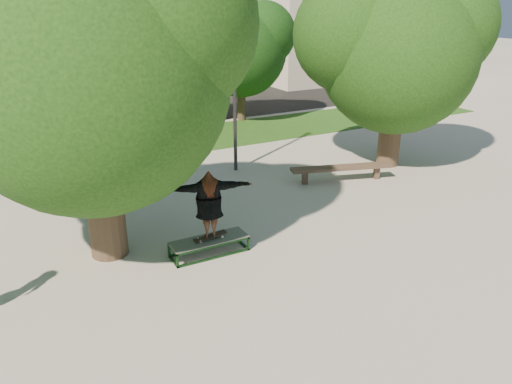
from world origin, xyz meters
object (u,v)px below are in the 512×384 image
tree_left (81,58)px  car_silver_b (175,100)px  grind_box (209,246)px  tree_right (395,45)px  bench (342,169)px  car_grey (121,105)px  lamppost (234,77)px  car_dark (72,106)px

tree_left → car_silver_b: bearing=64.0°
grind_box → tree_right: bearing=21.5°
bench → car_grey: bearing=124.9°
car_silver_b → bench: bearing=-82.9°
tree_right → grind_box: (-8.09, -3.18, -3.90)m
lamppost → bench: lamppost is taller
tree_left → car_grey: size_ratio=1.51×
car_grey → car_silver_b: bearing=-12.4°
car_silver_b → tree_left: bearing=-114.5°
tree_right → bench: size_ratio=1.97×
grind_box → car_silver_b: 15.36m
tree_left → lamppost: 6.70m
tree_right → grind_box: 9.53m
tree_left → car_dark: tree_left is taller
lamppost → car_silver_b: size_ratio=1.35×
tree_left → grind_box: bearing=-29.4°
bench → car_dark: bearing=133.4°
tree_left → car_dark: 14.33m
tree_left → lamppost: (5.29, 3.91, -1.27)m
grind_box → bench: (5.68, 2.48, 0.24)m
lamppost → car_dark: lamppost is taller
grind_box → car_dark: car_dark is taller
bench → car_silver_b: 12.27m
lamppost → tree_right: bearing=-21.3°
car_grey → bench: bearing=-83.2°
grind_box → car_silver_b: bearing=73.1°
tree_left → tree_right: 10.41m
lamppost → car_dark: 10.80m
tree_right → grind_box: bearing=-158.5°
tree_left → car_grey: 14.58m
grind_box → car_grey: (1.70, 14.76, 0.47)m
tree_right → car_grey: size_ratio=1.38×
bench → tree_right: bearing=33.1°
grind_box → bench: size_ratio=0.55×
grind_box → tree_left: bearing=150.6°
lamppost → car_dark: bearing=110.7°
lamppost → grind_box: 6.70m
lamppost → car_grey: lamppost is taller
car_grey → car_silver_b: (2.77, -0.06, -0.00)m
tree_left → car_silver_b: 15.49m
tree_left → bench: 8.85m
car_grey → grind_box: bearing=-107.7°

